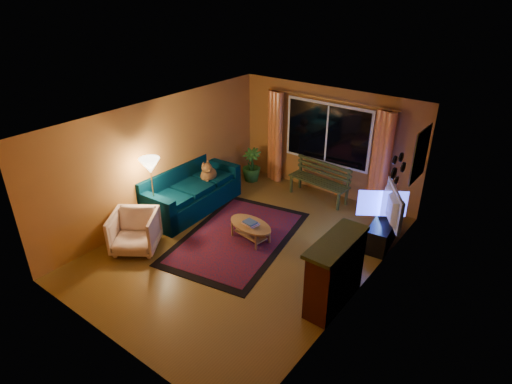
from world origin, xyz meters
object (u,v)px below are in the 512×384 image
Objects in this scene: sofa at (191,189)px; armchair at (134,230)px; coffee_table at (251,232)px; bench at (318,190)px; floor_lamp at (153,195)px; tv_console at (383,231)px.

armchair is (0.29, -1.78, -0.05)m from sofa.
sofa reaches higher than coffee_table.
bench is at bearing 31.61° from armchair.
floor_lamp is 4.53m from tv_console.
floor_lamp reaches higher than tv_console.
sofa is (-1.99, -2.10, 0.25)m from bench.
coffee_table is (1.82, -0.23, -0.29)m from sofa.
armchair is 4.71m from tv_console.
bench reaches higher than coffee_table.
sofa is at bearing -128.18° from bench.
sofa is 2.78× the size of armchair.
coffee_table is at bearing -10.22° from sofa.
armchair is 0.54× the size of floor_lamp.
armchair is 0.85m from floor_lamp.
sofa is at bearing -169.01° from tv_console.
sofa reaches higher than tv_console.
tv_console is at bearing 30.74° from floor_lamp.
tv_console is at bearing -18.75° from bench.
sofa is 2.36× the size of coffee_table.
floor_lamp is 1.33× the size of tv_console.
bench is 1.47× the size of coffee_table.
armchair is at bearing -108.35° from bench.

